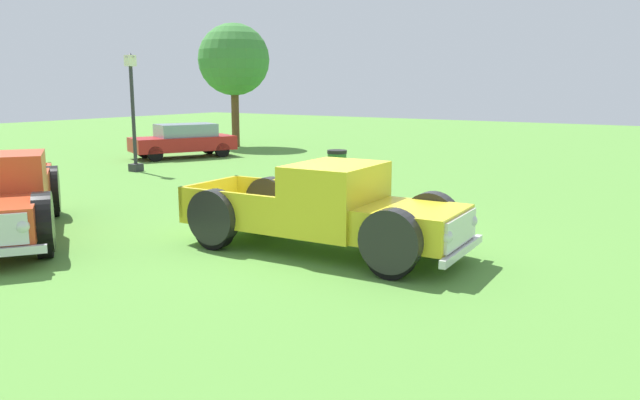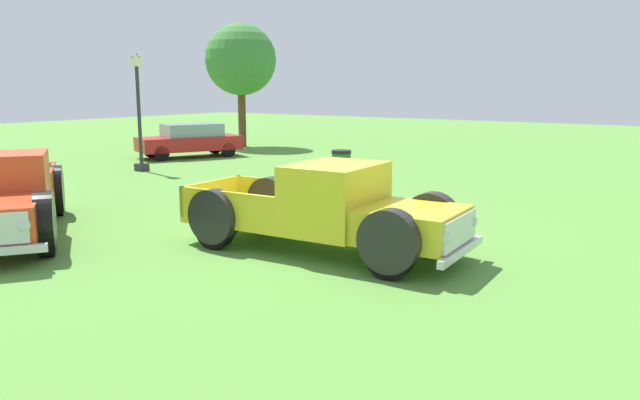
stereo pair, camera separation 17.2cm
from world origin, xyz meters
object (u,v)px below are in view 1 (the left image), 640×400
sedan_distant_a (184,140)px  oak_tree_west (234,60)px  pickup_truck_foreground (339,211)px  trash_can (337,166)px  lamp_post_near (133,110)px

sedan_distant_a → oak_tree_west: (4.55, 1.27, 3.28)m
pickup_truck_foreground → trash_can: pickup_truck_foreground is taller
pickup_truck_foreground → trash_can: (6.80, 4.31, -0.26)m
oak_tree_west → sedan_distant_a: bearing=-164.4°
sedan_distant_a → oak_tree_west: size_ratio=0.76×
pickup_truck_foreground → trash_can: 8.05m
sedan_distant_a → lamp_post_near: lamp_post_near is taller
oak_tree_west → trash_can: bearing=-123.9°
oak_tree_west → pickup_truck_foreground: bearing=-133.5°
pickup_truck_foreground → lamp_post_near: bearing=65.8°
pickup_truck_foreground → lamp_post_near: (5.01, 11.16, 1.30)m
trash_can → oak_tree_west: 12.22m
lamp_post_near → trash_can: lamp_post_near is taller
sedan_distant_a → oak_tree_west: bearing=15.6°
pickup_truck_foreground → lamp_post_near: lamp_post_near is taller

